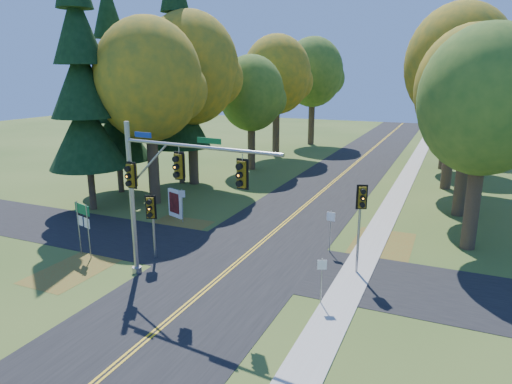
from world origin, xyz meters
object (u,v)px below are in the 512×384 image
at_px(info_kiosk, 175,204).
at_px(east_signal_pole, 361,207).
at_px(traffic_mast, 163,184).
at_px(route_sign_cluster, 83,219).

bearing_deg(info_kiosk, east_signal_pole, 3.36).
distance_m(traffic_mast, route_sign_cluster, 6.87).
xyz_separation_m(east_signal_pole, info_kiosk, (-13.92, 4.42, -2.61)).
bearing_deg(east_signal_pole, traffic_mast, -173.11).
height_order(east_signal_pole, route_sign_cluster, east_signal_pole).
relative_size(traffic_mast, route_sign_cluster, 2.75).
relative_size(east_signal_pole, route_sign_cluster, 1.53).
xyz_separation_m(traffic_mast, info_kiosk, (-5.54, 9.11, -4.02)).
relative_size(east_signal_pole, info_kiosk, 2.35).
xyz_separation_m(traffic_mast, route_sign_cluster, (-6.19, 0.99, -2.83)).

